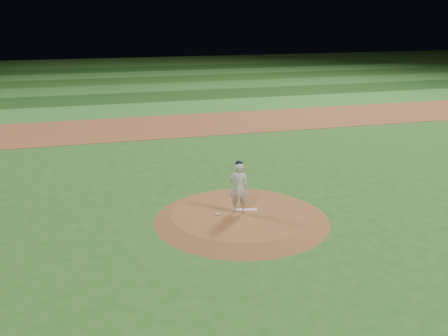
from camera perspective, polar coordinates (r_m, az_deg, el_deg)
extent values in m
plane|color=#2B601F|center=(15.79, 1.99, -5.91)|extent=(120.00, 120.00, 0.00)
cube|color=brown|center=(28.83, -6.53, 4.80)|extent=(70.00, 6.00, 0.02)
cube|color=#33772B|center=(34.17, -8.07, 6.71)|extent=(70.00, 5.00, 0.02)
cube|color=#1A4315|center=(39.06, -9.12, 7.99)|extent=(70.00, 5.00, 0.02)
cube|color=#2E6A26|center=(43.97, -9.93, 8.99)|extent=(70.00, 5.00, 0.02)
cube|color=#234C18|center=(48.90, -10.58, 9.78)|extent=(70.00, 5.00, 0.02)
cube|color=#33762B|center=(53.85, -11.12, 10.43)|extent=(70.00, 5.00, 0.02)
cube|color=#1C4917|center=(58.80, -11.57, 10.97)|extent=(70.00, 5.00, 0.02)
cone|color=brown|center=(15.74, 1.99, -5.49)|extent=(5.50, 5.50, 0.25)
cube|color=white|center=(15.83, 2.54, -4.80)|extent=(0.71, 0.33, 0.03)
ellipsoid|color=white|center=(15.47, -0.76, -5.28)|extent=(0.11, 0.11, 0.06)
imported|color=silver|center=(15.44, 1.69, -2.24)|extent=(0.69, 0.58, 1.62)
ellipsoid|color=black|center=(15.19, 1.72, 0.56)|extent=(0.22, 0.22, 0.15)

